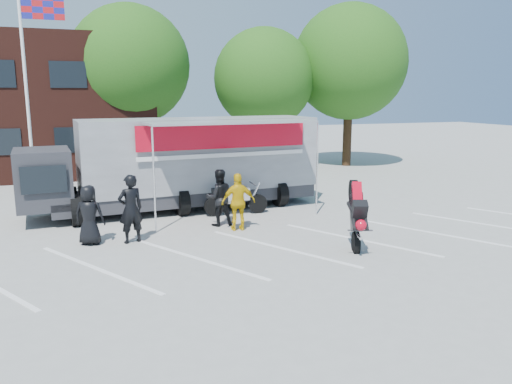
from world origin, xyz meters
TOP-DOWN VIEW (x-y plane):
  - ground at (0.00, 0.00)m, footprint 100.00×100.00m
  - parking_bay_lines at (0.00, 1.00)m, footprint 18.09×13.33m
  - flagpole at (-6.24, 10.00)m, footprint 1.61×0.12m
  - tree_left at (-2.00, 16.00)m, footprint 6.12×6.12m
  - tree_mid at (5.00, 15.00)m, footprint 5.44×5.44m
  - tree_right at (10.00, 14.50)m, footprint 6.46×6.46m
  - transporter_truck at (-1.15, 6.61)m, footprint 10.59×5.65m
  - parked_motorcycle at (0.22, 5.08)m, footprint 2.31×0.86m
  - stunt_bike_rider at (2.17, 0.59)m, footprint 1.39×1.91m
  - spectator_leather_a at (-4.65, 3.14)m, footprint 0.96×0.80m
  - spectator_leather_b at (-3.55, 2.92)m, footprint 0.81×0.63m
  - spectator_leather_c at (-0.73, 3.89)m, footprint 0.90×0.71m
  - spectator_hivis at (-0.32, 3.13)m, footprint 1.08×0.54m

SIDE VIEW (x-z plane):
  - ground at x=0.00m, z-range 0.00..0.00m
  - transporter_truck at x=-1.15m, z-range -1.63..1.63m
  - parked_motorcycle at x=0.22m, z-range -0.60..0.60m
  - stunt_bike_rider at x=2.17m, z-range -1.02..1.02m
  - parking_bay_lines at x=0.00m, z-range 0.00..0.01m
  - spectator_leather_a at x=-4.65m, z-range 0.00..1.67m
  - spectator_hivis at x=-0.32m, z-range 0.00..1.77m
  - spectator_leather_c at x=-0.73m, z-range 0.00..1.81m
  - spectator_leather_b at x=-3.55m, z-range 0.00..1.95m
  - tree_mid at x=5.00m, z-range 1.10..8.78m
  - flagpole at x=-6.24m, z-range 1.05..9.05m
  - tree_left at x=-2.00m, z-range 1.25..9.89m
  - tree_right at x=10.00m, z-range 1.32..10.44m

